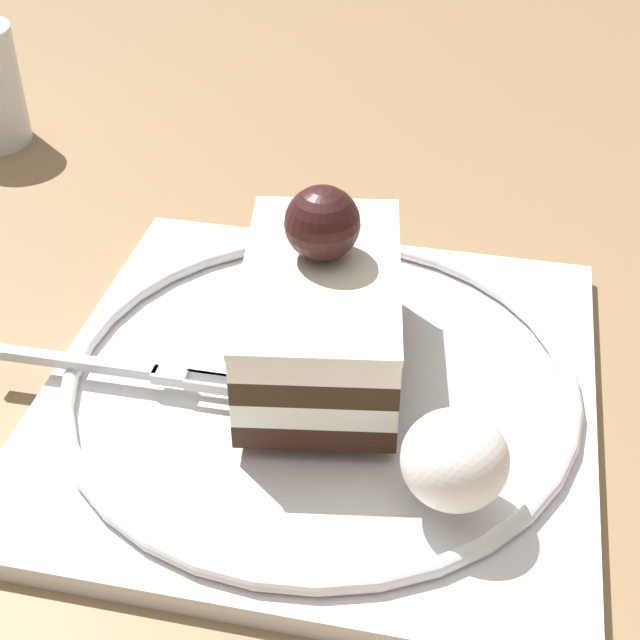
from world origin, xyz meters
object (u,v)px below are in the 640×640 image
object	(u,v)px
dessert_plate	(320,387)
fork	(125,369)
cake_slice	(321,308)
whipped_cream_dollop	(455,460)

from	to	relation	value
dessert_plate	fork	size ratio (longest dim) A/B	2.30
cake_slice	dessert_plate	bearing A→B (deg)	-160.09
dessert_plate	fork	bearing A→B (deg)	113.27
dessert_plate	cake_slice	xyz separation A→B (m)	(0.01, 0.00, 0.04)
dessert_plate	cake_slice	distance (m)	0.04
dessert_plate	whipped_cream_dollop	bearing A→B (deg)	-122.29
cake_slice	fork	world-z (taller)	cake_slice
fork	cake_slice	bearing A→B (deg)	-59.97
whipped_cream_dollop	fork	xyz separation A→B (m)	(0.01, 0.16, -0.02)
dessert_plate	cake_slice	size ratio (longest dim) A/B	2.13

